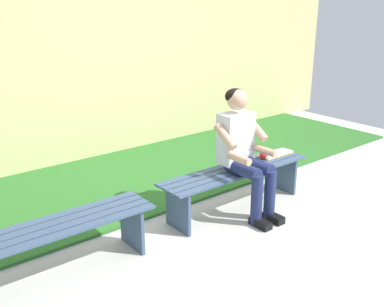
{
  "coord_description": "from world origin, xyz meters",
  "views": [
    {
      "loc": [
        2.96,
        2.97,
        2.02
      ],
      "look_at": [
        0.69,
        0.15,
        0.78
      ],
      "focal_mm": 41.88,
      "sensor_mm": 36.0,
      "label": 1
    }
  ],
  "objects_px": {
    "apple": "(263,155)",
    "book_open": "(276,154)",
    "bench_far": "(45,241)",
    "person_seated": "(244,148)",
    "bench_near": "(236,178)"
  },
  "relations": [
    {
      "from": "person_seated",
      "to": "book_open",
      "type": "xyz_separation_m",
      "value": [
        -0.64,
        -0.14,
        -0.23
      ]
    },
    {
      "from": "bench_far",
      "to": "apple",
      "type": "distance_m",
      "value": 2.4
    },
    {
      "from": "person_seated",
      "to": "apple",
      "type": "bearing_deg",
      "value": -162.76
    },
    {
      "from": "bench_near",
      "to": "book_open",
      "type": "bearing_deg",
      "value": -176.42
    },
    {
      "from": "bench_near",
      "to": "bench_far",
      "type": "bearing_deg",
      "value": -0.0
    },
    {
      "from": "apple",
      "to": "book_open",
      "type": "xyz_separation_m",
      "value": [
        -0.21,
        -0.0,
        -0.03
      ]
    },
    {
      "from": "apple",
      "to": "book_open",
      "type": "distance_m",
      "value": 0.21
    },
    {
      "from": "apple",
      "to": "bench_far",
      "type": "bearing_deg",
      "value": 0.88
    },
    {
      "from": "bench_near",
      "to": "person_seated",
      "type": "xyz_separation_m",
      "value": [
        0.01,
        0.1,
        0.35
      ]
    },
    {
      "from": "bench_near",
      "to": "bench_far",
      "type": "relative_size",
      "value": 0.99
    },
    {
      "from": "apple",
      "to": "person_seated",
      "type": "bearing_deg",
      "value": 17.24
    },
    {
      "from": "bench_far",
      "to": "person_seated",
      "type": "xyz_separation_m",
      "value": [
        -1.96,
        0.1,
        0.34
      ]
    },
    {
      "from": "bench_far",
      "to": "person_seated",
      "type": "relative_size",
      "value": 1.4
    },
    {
      "from": "person_seated",
      "to": "book_open",
      "type": "height_order",
      "value": "person_seated"
    },
    {
      "from": "bench_near",
      "to": "apple",
      "type": "bearing_deg",
      "value": -175.1
    }
  ]
}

